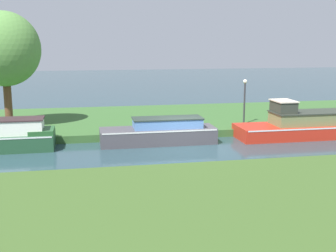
{
  "coord_description": "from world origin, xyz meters",
  "views": [
    {
      "loc": [
        -4.87,
        -20.47,
        5.23
      ],
      "look_at": [
        -0.69,
        1.2,
        0.9
      ],
      "focal_mm": 46.45,
      "sensor_mm": 36.0,
      "label": 1
    }
  ],
  "objects_px": {
    "mooring_post_near": "(177,123)",
    "lamp_post": "(245,96)",
    "red_narrowboat": "(326,125)",
    "willow_tree_left": "(4,49)",
    "slate_barge": "(160,132)"
  },
  "relations": [
    {
      "from": "mooring_post_near",
      "to": "willow_tree_left",
      "type": "bearing_deg",
      "value": 163.85
    },
    {
      "from": "red_narrowboat",
      "to": "willow_tree_left",
      "type": "relative_size",
      "value": 1.6
    },
    {
      "from": "red_narrowboat",
      "to": "willow_tree_left",
      "type": "xyz_separation_m",
      "value": [
        -17.52,
        4.15,
        4.13
      ]
    },
    {
      "from": "red_narrowboat",
      "to": "willow_tree_left",
      "type": "height_order",
      "value": "willow_tree_left"
    },
    {
      "from": "red_narrowboat",
      "to": "mooring_post_near",
      "type": "bearing_deg",
      "value": 169.94
    },
    {
      "from": "slate_barge",
      "to": "willow_tree_left",
      "type": "relative_size",
      "value": 0.92
    },
    {
      "from": "slate_barge",
      "to": "willow_tree_left",
      "type": "xyz_separation_m",
      "value": [
        -8.1,
        4.15,
        4.19
      ]
    },
    {
      "from": "red_narrowboat",
      "to": "lamp_post",
      "type": "xyz_separation_m",
      "value": [
        -3.96,
        2.36,
        1.44
      ]
    },
    {
      "from": "mooring_post_near",
      "to": "lamp_post",
      "type": "bearing_deg",
      "value": 11.99
    },
    {
      "from": "willow_tree_left",
      "to": "lamp_post",
      "type": "xyz_separation_m",
      "value": [
        13.56,
        -1.8,
        -2.69
      ]
    },
    {
      "from": "willow_tree_left",
      "to": "mooring_post_near",
      "type": "height_order",
      "value": "willow_tree_left"
    },
    {
      "from": "willow_tree_left",
      "to": "mooring_post_near",
      "type": "bearing_deg",
      "value": -16.15
    },
    {
      "from": "willow_tree_left",
      "to": "mooring_post_near",
      "type": "distance_m",
      "value": 10.51
    },
    {
      "from": "red_narrowboat",
      "to": "mooring_post_near",
      "type": "xyz_separation_m",
      "value": [
        -8.2,
        1.45,
        0.1
      ]
    },
    {
      "from": "willow_tree_left",
      "to": "mooring_post_near",
      "type": "xyz_separation_m",
      "value": [
        9.32,
        -2.7,
        -4.03
      ]
    }
  ]
}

